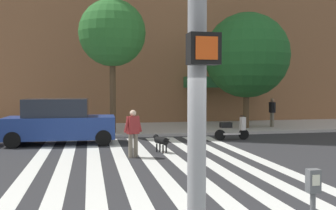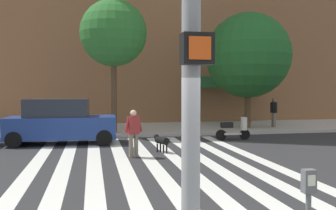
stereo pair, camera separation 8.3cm
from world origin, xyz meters
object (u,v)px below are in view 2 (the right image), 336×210
Objects in this scene: parked_scooter at (233,130)px; pedestrian_dog_walker at (133,131)px; parked_car_behind_first at (61,122)px; dog_on_leash at (161,141)px; pedestrian_bystander at (274,111)px; street_tree_nearest at (114,33)px; street_tree_middle at (248,55)px.

parked_scooter is 6.04m from pedestrian_dog_walker.
parked_scooter is (7.66, -0.30, -0.46)m from parked_car_behind_first.
dog_on_leash is 9.89m from pedestrian_bystander.
street_tree_middle is (7.44, 0.74, -0.90)m from street_tree_nearest.
street_tree_middle is (2.18, 3.44, 3.71)m from parked_scooter.
dog_on_leash is at bearing -134.76° from street_tree_middle.
street_tree_middle reaches higher than dog_on_leash.
pedestrian_dog_walker is at bearing -136.09° from street_tree_middle.
pedestrian_bystander reaches higher than parked_scooter.
dog_on_leash is at bearing -37.53° from parked_car_behind_first.
pedestrian_dog_walker reaches higher than dog_on_leash.
street_tree_nearest reaches higher than pedestrian_bystander.
parked_scooter is 5.27m from pedestrian_bystander.
pedestrian_dog_walker is (-4.95, -3.43, 0.45)m from parked_scooter.
street_tree_middle is 10.43m from pedestrian_dog_walker.
parked_car_behind_first reaches higher than pedestrian_bystander.
street_tree_nearest is at bearing 104.92° from dog_on_leash.
pedestrian_bystander is at bearing 38.55° from pedestrian_dog_walker.
dog_on_leash is 0.59× the size of pedestrian_bystander.
pedestrian_bystander is at bearing 38.97° from dog_on_leash.
parked_car_behind_first is 10.83m from street_tree_middle.
parked_car_behind_first is at bearing -162.29° from street_tree_middle.
street_tree_nearest is at bearing 92.87° from pedestrian_dog_walker.
pedestrian_dog_walker is at bearing -144.43° from dog_on_leash.
parked_scooter is 0.25× the size of street_tree_middle.
pedestrian_dog_walker is at bearing -141.45° from pedestrian_bystander.
street_tree_middle reaches higher than pedestrian_bystander.
street_tree_middle is at bearing -175.41° from pedestrian_bystander.
pedestrian_dog_walker is at bearing -54.05° from parked_car_behind_first.
parked_car_behind_first is 4.84m from dog_on_leash.
dog_on_leash is (3.82, -2.93, -0.49)m from parked_car_behind_first.
pedestrian_dog_walker is 11.23m from pedestrian_bystander.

